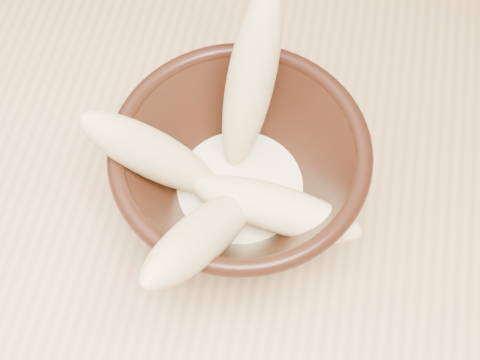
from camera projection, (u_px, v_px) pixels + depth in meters
name	position (u px, v px, depth m)	size (l,w,h in m)	color
table	(25.00, 181.00, 0.69)	(1.20, 0.80, 0.75)	tan
bowl	(240.00, 175.00, 0.54)	(0.20, 0.20, 0.11)	black
milk_puddle	(240.00, 189.00, 0.56)	(0.11, 0.11, 0.02)	#F5EBC5
banana_upright	(250.00, 82.00, 0.51)	(0.04, 0.04, 0.17)	#F1D38E
banana_left	(153.00, 155.00, 0.51)	(0.04, 0.04, 0.14)	#F1D38E
banana_across	(274.00, 208.00, 0.51)	(0.04, 0.04, 0.14)	#F1D38E
banana_front	(203.00, 235.00, 0.47)	(0.04, 0.04, 0.17)	#F1D38E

